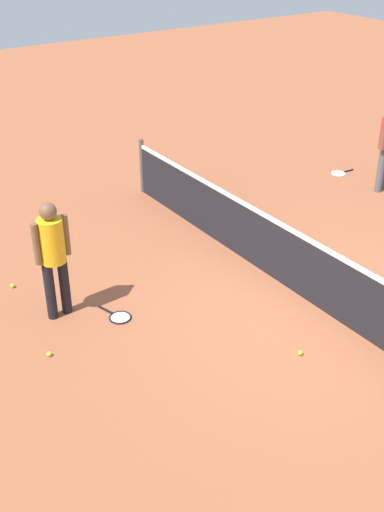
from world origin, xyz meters
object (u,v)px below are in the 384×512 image
Objects in this scene: player_near_side at (53,251)px; tennis_ball_midcourt at (300,353)px; tennis_racket_far_player at (339,173)px; tennis_ball_by_net at (49,354)px; tennis_racket_near_player at (119,317)px; tennis_ball_near_player at (12,286)px.

player_near_side is 3.47m from tennis_ball_midcourt.
tennis_ball_by_net is (2.30, -7.50, 0.02)m from tennis_racket_far_player.
player_near_side is at bearing -77.78° from tennis_racket_far_player.
tennis_racket_near_player is 6.68m from tennis_racket_far_player.
tennis_ball_near_player is at bearing 174.08° from tennis_ball_by_net.
tennis_ball_midcourt is (2.02, 1.51, 0.02)m from tennis_racket_near_player.
tennis_racket_near_player is at bearing 50.35° from player_near_side.
tennis_ball_near_player is at bearing -145.61° from tennis_ball_midcourt.
tennis_racket_far_player is 8.92× the size of tennis_ball_by_net.
tennis_ball_near_player and tennis_ball_by_net have the same top height.
tennis_ball_by_net is at bearing -77.21° from tennis_racket_near_player.
player_near_side is 1.35m from tennis_ball_by_net.
tennis_racket_far_player is 7.32m from tennis_ball_near_player.
tennis_ball_near_player is (-1.04, -0.31, -0.98)m from player_near_side.
tennis_ball_near_player reaches higher than tennis_racket_near_player.
tennis_ball_by_net is at bearing -5.92° from tennis_ball_near_player.
tennis_ball_midcourt is (4.06, -4.85, 0.02)m from tennis_racket_far_player.
tennis_racket_near_player is 1.83m from tennis_ball_near_player.
player_near_side is at bearing -139.83° from tennis_ball_midcourt.
tennis_ball_near_player is at bearing -163.55° from player_near_side.
player_near_side reaches higher than tennis_racket_far_player.
tennis_ball_by_net is 3.18m from tennis_ball_midcourt.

